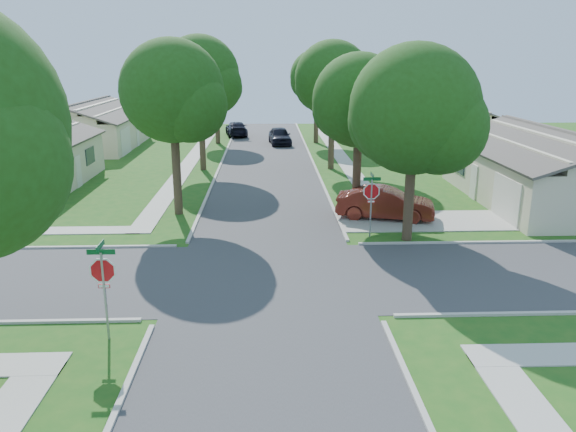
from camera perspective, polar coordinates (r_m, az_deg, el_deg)
The scene contains 21 objects.
ground at distance 21.34m, azimuth -2.03°, elevation -6.16°, with size 100.00×100.00×0.00m, color #1B5316.
road_ns at distance 21.34m, azimuth -2.03°, elevation -6.15°, with size 7.00×100.00×0.02m, color #333335.
sidewalk_ne at distance 46.87m, azimuth 5.40°, elevation 6.02°, with size 1.20×40.00×0.04m, color #9E9B91.
sidewalk_nw at distance 46.87m, azimuth -9.64°, elevation 5.86°, with size 1.20×40.00×0.04m, color #9E9B91.
driveway at distance 29.13m, azimuth 13.67°, elevation -0.47°, with size 8.80×3.60×0.05m, color #9E9B91.
stop_sign_sw at distance 16.90m, azimuth -18.28°, elevation -5.68°, with size 1.05×0.80×2.98m.
stop_sign_ne at distance 25.63m, azimuth 8.47°, elevation 2.23°, with size 1.05×0.80×2.98m.
tree_e_near at distance 29.27m, azimuth 7.33°, elevation 11.13°, with size 4.97×4.80×8.28m.
tree_e_mid at distance 41.10m, azimuth 4.63°, elevation 13.40°, with size 5.59×5.40×9.21m.
tree_e_far at distance 54.03m, azimuth 2.99°, elevation 13.73°, with size 5.17×5.00×8.72m.
tree_w_near at distance 29.22m, azimuth -11.55°, elevation 11.87°, with size 5.38×5.20×8.97m.
tree_w_mid at distance 41.08m, azimuth -8.88°, elevation 13.60°, with size 5.80×5.60×9.56m.
tree_w_far at distance 54.05m, azimuth -7.26°, elevation 13.12°, with size 4.76×4.60×8.04m.
tree_ne_corner at distance 24.93m, azimuth 12.82°, elevation 9.94°, with size 5.80×5.60×8.66m.
house_ne_near at distance 35.28m, azimuth 24.91°, elevation 3.81°, with size 8.42×13.60×4.23m.
house_ne_far at distance 51.73m, azimuth 16.05°, elevation 8.08°, with size 8.42×13.60×4.23m.
house_nw_near at distance 38.83m, azimuth -26.52°, elevation 4.60°, with size 8.42×13.60×4.23m.
house_nw_far at distance 54.58m, azimuth -19.36°, elevation 8.18°, with size 8.42×13.60×4.23m.
car_driveway at distance 29.01m, azimuth 9.85°, elevation 1.29°, with size 1.72×4.92×1.62m, color #5F1D13.
car_curb_east at distance 53.50m, azimuth -0.84°, elevation 8.15°, with size 1.88×4.68×1.59m, color black.
car_curb_west at distance 59.54m, azimuth -5.27°, elevation 8.82°, with size 2.06×5.07×1.47m, color black.
Camera 1 is at (0.02, -19.78, 8.02)m, focal length 35.00 mm.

